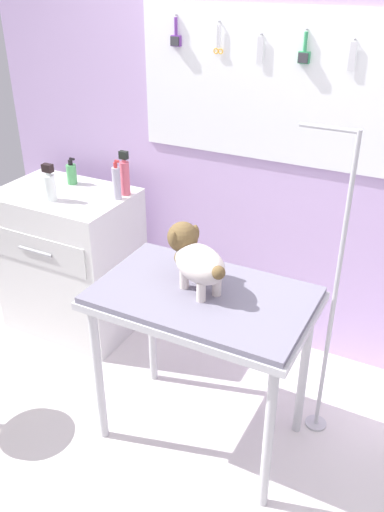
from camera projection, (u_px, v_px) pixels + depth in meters
name	position (u px, v px, depth m)	size (l,w,h in m)	color
ground	(189.00, 487.00, 2.54)	(4.40, 4.00, 0.04)	silver
rear_wall_panel	(297.00, 164.00, 2.96)	(4.00, 0.11, 2.30)	#BB9DCF
grooming_table	(202.00, 310.00, 2.44)	(0.98, 0.61, 0.85)	#B7B7BC
grooming_arm	(331.00, 308.00, 2.51)	(0.29, 0.11, 1.57)	#B7B7BC
dog	(195.00, 258.00, 2.37)	(0.37, 0.29, 0.28)	silver
counter_left	(71.00, 261.00, 3.45)	(0.80, 0.58, 0.93)	silver
shampoo_bottle	(72.00, 174.00, 3.32)	(0.06, 0.06, 0.17)	#4BA15A
spray_bottle_short	(117.00, 183.00, 3.09)	(0.05, 0.05, 0.23)	#B3ADC0
spray_bottle_tall	(125.00, 176.00, 3.14)	(0.06, 0.06, 0.26)	#D65A6C
pump_bottle_white	(50.00, 185.00, 3.08)	(0.07, 0.07, 0.22)	white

